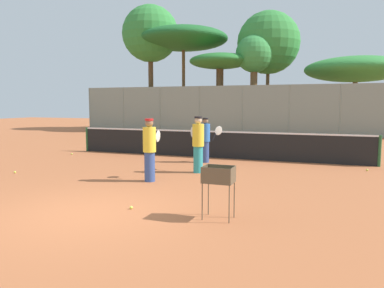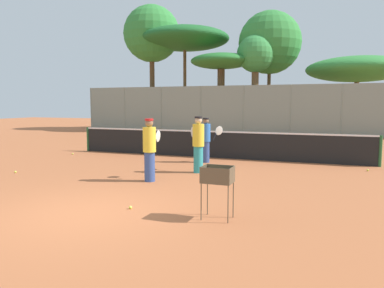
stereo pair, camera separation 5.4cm
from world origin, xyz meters
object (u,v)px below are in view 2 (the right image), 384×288
(player_yellow_shirt, at_px, (206,139))
(ball_cart, at_px, (217,179))
(player_red_cap, at_px, (150,149))
(tennis_net, at_px, (213,144))
(player_white_outfit, at_px, (198,144))
(parked_car, at_px, (298,124))

(player_yellow_shirt, height_order, ball_cart, player_yellow_shirt)
(player_red_cap, height_order, player_yellow_shirt, player_red_cap)
(tennis_net, height_order, player_red_cap, player_red_cap)
(player_yellow_shirt, bearing_deg, ball_cart, -110.70)
(player_red_cap, bearing_deg, tennis_net, -2.75)
(player_red_cap, xyz_separation_m, player_yellow_shirt, (0.36, 3.70, -0.05))
(ball_cart, bearing_deg, player_red_cap, 136.69)
(player_white_outfit, relative_size, player_yellow_shirt, 1.07)
(player_white_outfit, relative_size, parked_car, 0.42)
(ball_cart, xyz_separation_m, parked_car, (-0.53, 21.46, -0.09))
(player_white_outfit, bearing_deg, parked_car, -45.52)
(player_red_cap, bearing_deg, ball_cart, -133.17)
(player_red_cap, relative_size, player_yellow_shirt, 1.07)
(player_yellow_shirt, bearing_deg, tennis_net, 54.16)
(parked_car, bearing_deg, player_yellow_shirt, -96.89)
(player_yellow_shirt, bearing_deg, player_red_cap, -136.98)
(tennis_net, xyz_separation_m, player_red_cap, (-0.25, -4.91, 0.34))
(player_yellow_shirt, xyz_separation_m, parked_car, (1.83, 15.18, -0.18))
(player_yellow_shirt, distance_m, parked_car, 15.29)
(tennis_net, relative_size, player_yellow_shirt, 7.37)
(player_white_outfit, height_order, parked_car, player_white_outfit)
(player_white_outfit, xyz_separation_m, ball_cart, (1.94, -4.28, -0.15))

